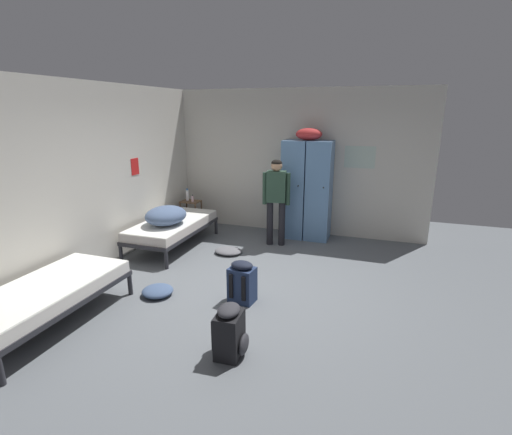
% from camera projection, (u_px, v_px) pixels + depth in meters
% --- Properties ---
extents(ground_plane, '(8.75, 8.75, 0.00)m').
position_uv_depth(ground_plane, '(250.00, 289.00, 5.22)').
color(ground_plane, slate).
extents(room_backdrop, '(4.97, 5.53, 2.79)m').
position_uv_depth(room_backdrop, '(205.00, 170.00, 6.44)').
color(room_backdrop, beige).
rests_on(room_backdrop, ground_plane).
extents(locker_bank, '(0.90, 0.55, 2.07)m').
position_uv_depth(locker_bank, '(307.00, 188.00, 7.11)').
color(locker_bank, '#5B84B2').
rests_on(locker_bank, ground_plane).
extents(shelf_unit, '(0.38, 0.30, 0.57)m').
position_uv_depth(shelf_unit, '(191.00, 211.00, 7.88)').
color(shelf_unit, brown).
rests_on(shelf_unit, ground_plane).
extents(bed_left_rear, '(0.90, 1.90, 0.49)m').
position_uv_depth(bed_left_rear, '(173.00, 226.00, 6.75)').
color(bed_left_rear, '#28282D').
rests_on(bed_left_rear, ground_plane).
extents(bed_left_front, '(0.90, 1.90, 0.49)m').
position_uv_depth(bed_left_front, '(46.00, 294.00, 4.26)').
color(bed_left_front, '#28282D').
rests_on(bed_left_front, ground_plane).
extents(bedding_heap, '(0.66, 0.78, 0.31)m').
position_uv_depth(bedding_heap, '(166.00, 215.00, 6.46)').
color(bedding_heap, slate).
rests_on(bedding_heap, bed_left_rear).
extents(person_traveler, '(0.49, 0.25, 1.55)m').
position_uv_depth(person_traveler, '(276.00, 195.00, 6.69)').
color(person_traveler, black).
rests_on(person_traveler, ground_plane).
extents(water_bottle, '(0.06, 0.06, 0.25)m').
position_uv_depth(water_bottle, '(187.00, 195.00, 7.83)').
color(water_bottle, white).
rests_on(water_bottle, shelf_unit).
extents(lotion_bottle, '(0.05, 0.05, 0.15)m').
position_uv_depth(lotion_bottle, '(193.00, 199.00, 7.74)').
color(lotion_bottle, beige).
rests_on(lotion_bottle, shelf_unit).
extents(backpack_navy, '(0.35, 0.36, 0.55)m').
position_uv_depth(backpack_navy, '(243.00, 282.00, 4.82)').
color(backpack_navy, navy).
rests_on(backpack_navy, ground_plane).
extents(backpack_black, '(0.35, 0.33, 0.55)m').
position_uv_depth(backpack_black, '(230.00, 332.00, 3.74)').
color(backpack_black, black).
rests_on(backpack_black, ground_plane).
extents(clothes_pile_denim, '(0.41, 0.41, 0.12)m').
position_uv_depth(clothes_pile_denim, '(158.00, 291.00, 5.03)').
color(clothes_pile_denim, '#42567A').
rests_on(clothes_pile_denim, ground_plane).
extents(clothes_pile_grey, '(0.47, 0.39, 0.09)m').
position_uv_depth(clothes_pile_grey, '(228.00, 251.00, 6.50)').
color(clothes_pile_grey, slate).
rests_on(clothes_pile_grey, ground_plane).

